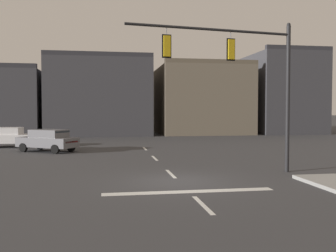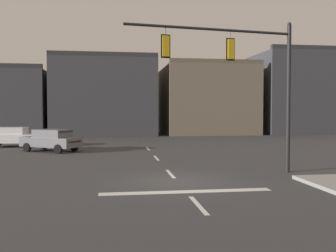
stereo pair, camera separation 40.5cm
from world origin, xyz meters
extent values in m
plane|color=#353538|center=(0.00, 0.00, 0.00)|extent=(400.00, 400.00, 0.00)
cube|color=silver|center=(0.00, -2.00, 0.00)|extent=(6.40, 0.50, 0.01)
cube|color=silver|center=(0.00, -4.00, 0.00)|extent=(0.16, 2.40, 0.01)
cube|color=silver|center=(0.00, 2.00, 0.00)|extent=(0.16, 2.40, 0.01)
cube|color=silver|center=(0.00, 8.00, 0.00)|extent=(0.16, 2.40, 0.01)
cube|color=silver|center=(0.00, 14.00, 0.00)|extent=(0.16, 2.40, 0.01)
cylinder|color=black|center=(5.70, 1.67, 3.54)|extent=(0.20, 0.20, 7.07)
cylinder|color=black|center=(1.74, 1.13, 6.64)|extent=(7.93, 1.21, 0.12)
sphere|color=black|center=(5.70, 1.67, 7.12)|extent=(0.18, 0.18, 0.18)
cylinder|color=#56565B|center=(2.65, 1.25, 6.41)|extent=(0.03, 0.03, 0.35)
cube|color=gold|center=(2.65, 1.25, 5.78)|extent=(0.33, 0.28, 0.90)
sphere|color=red|center=(2.63, 1.38, 6.07)|extent=(0.20, 0.20, 0.20)
sphere|color=#2D2314|center=(2.63, 1.38, 5.78)|extent=(0.20, 0.20, 0.20)
sphere|color=black|center=(2.63, 1.38, 5.50)|extent=(0.20, 0.20, 0.20)
cube|color=black|center=(2.65, 1.23, 5.78)|extent=(0.42, 0.09, 1.02)
cylinder|color=#56565B|center=(-0.39, 0.83, 6.41)|extent=(0.03, 0.03, 0.35)
cube|color=gold|center=(-0.39, 0.83, 5.78)|extent=(0.33, 0.28, 0.90)
sphere|color=red|center=(-0.41, 0.96, 6.07)|extent=(0.20, 0.20, 0.20)
sphere|color=#2D2314|center=(-0.41, 0.96, 5.78)|extent=(0.20, 0.20, 0.20)
sphere|color=black|center=(-0.41, 0.96, 5.50)|extent=(0.20, 0.20, 0.20)
cube|color=black|center=(-0.39, 0.81, 5.78)|extent=(0.42, 0.09, 1.02)
cube|color=silver|center=(-10.91, 17.03, 0.70)|extent=(4.53, 2.16, 0.70)
cube|color=silver|center=(-11.06, 17.04, 1.33)|extent=(2.59, 1.80, 0.56)
cube|color=#2D3842|center=(-10.30, 16.97, 1.31)|extent=(0.37, 1.54, 0.47)
cylinder|color=black|center=(-9.39, 17.75, 0.32)|extent=(0.66, 0.27, 0.64)
cylinder|color=black|center=(-9.54, 16.06, 0.32)|extent=(0.66, 0.27, 0.64)
sphere|color=silver|center=(-8.69, 17.42, 0.75)|extent=(0.16, 0.16, 0.16)
sphere|color=silver|center=(-8.79, 16.27, 0.75)|extent=(0.16, 0.16, 0.16)
cube|color=slate|center=(-7.21, 13.01, 0.70)|extent=(4.67, 3.92, 0.70)
cube|color=slate|center=(-7.09, 12.93, 1.33)|extent=(2.94, 2.69, 0.56)
cube|color=#2D3842|center=(-7.73, 13.35, 1.31)|extent=(1.04, 1.41, 0.47)
cube|color=#2D3842|center=(-6.11, 12.29, 1.31)|extent=(1.02, 1.39, 0.46)
cylinder|color=black|center=(-8.89, 13.10, 0.32)|extent=(0.66, 0.54, 0.64)
cylinder|color=black|center=(-7.96, 14.52, 0.32)|extent=(0.66, 0.54, 0.64)
cylinder|color=black|center=(-6.47, 11.51, 0.32)|extent=(0.66, 0.54, 0.64)
cylinder|color=black|center=(-5.53, 12.93, 0.32)|extent=(0.66, 0.54, 0.64)
sphere|color=silver|center=(-9.35, 13.73, 0.75)|extent=(0.16, 0.16, 0.16)
sphere|color=silver|center=(-8.72, 14.69, 0.75)|extent=(0.16, 0.16, 0.16)
cube|color=maroon|center=(-5.39, 11.82, 0.78)|extent=(0.78, 1.17, 0.12)
cube|color=#38383D|center=(-15.51, 33.98, 3.79)|extent=(10.26, 12.77, 7.59)
cube|color=#38383D|center=(-3.73, 33.27, 4.53)|extent=(12.28, 11.35, 9.05)
cube|color=#2B2B30|center=(-3.73, 27.89, 9.30)|extent=(12.28, 0.60, 0.50)
cube|color=#665B4C|center=(9.36, 34.21, 4.25)|extent=(11.22, 13.23, 8.49)
cube|color=brown|center=(9.36, 27.89, 8.74)|extent=(11.22, 0.60, 0.50)
cube|color=#38383D|center=(20.33, 33.21, 5.18)|extent=(8.57, 11.23, 10.36)
cube|color=#2B2B30|center=(20.33, 27.89, 10.61)|extent=(8.57, 0.60, 0.50)
camera|label=1|loc=(-3.04, -15.64, 3.00)|focal=40.79mm
camera|label=2|loc=(-2.64, -15.70, 3.00)|focal=40.79mm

